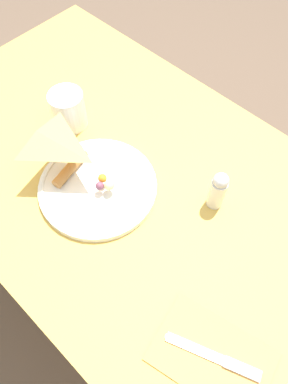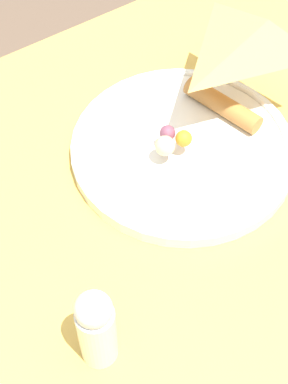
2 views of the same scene
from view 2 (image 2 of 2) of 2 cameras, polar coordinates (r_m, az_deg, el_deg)
dining_table at (r=0.75m, az=4.23°, el=-6.38°), size 1.25×0.72×0.72m
plate_pizza at (r=0.71m, az=3.92°, el=4.59°), size 0.27×0.27×0.05m
salt_shaker at (r=0.54m, az=-4.64°, el=-12.97°), size 0.04×0.04×0.11m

